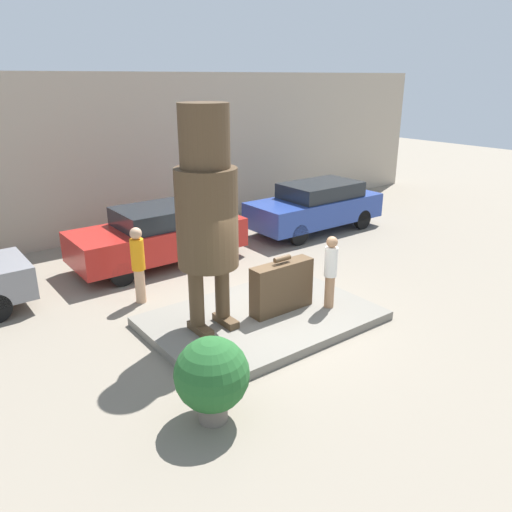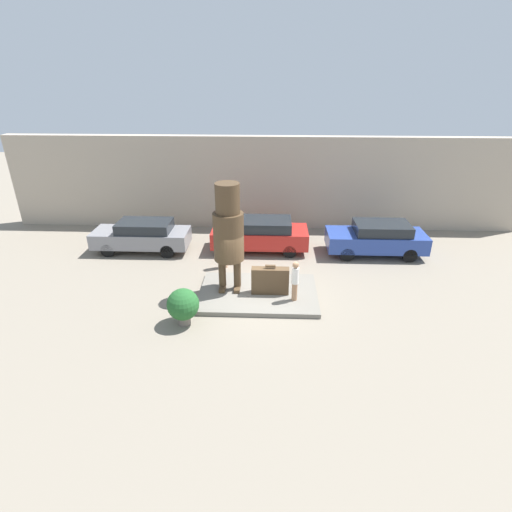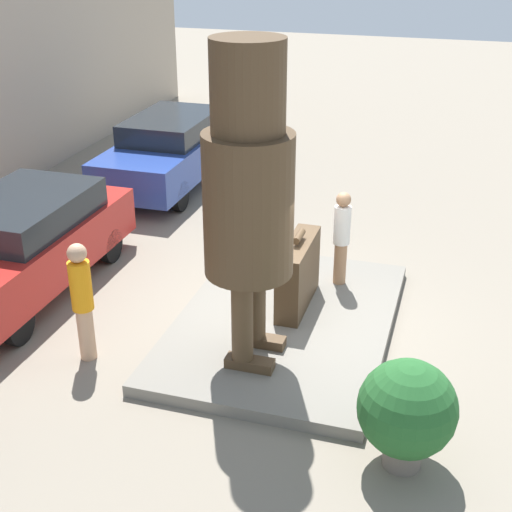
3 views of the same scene
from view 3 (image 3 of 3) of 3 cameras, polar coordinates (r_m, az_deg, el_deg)
The scene contains 9 objects.
ground_plane at distance 10.96m, azimuth 2.30°, elevation -5.76°, with size 60.00×60.00×0.00m, color gray.
pedestal at distance 10.92m, azimuth 2.30°, elevation -5.35°, with size 4.61×3.15×0.18m.
statue_figure at distance 8.87m, azimuth -0.61°, elevation 5.71°, with size 1.16×1.16×4.28m.
giant_suitcase at distance 10.99m, azimuth 3.37°, elevation -1.41°, with size 1.44×0.37×1.22m.
tourist at distance 11.58m, azimuth 6.87°, elevation 1.73°, with size 0.27×0.27×1.59m.
parked_car_red at distance 12.30m, azimuth -18.31°, elevation 0.94°, with size 4.65×1.89×1.59m.
parked_car_blue at distance 16.70m, azimuth -6.90°, elevation 8.48°, with size 4.63×1.85×1.59m.
planter_pot at distance 8.21m, azimuth 11.99°, elevation -11.99°, with size 1.12×1.12×1.34m.
worker_hivis at distance 10.06m, azimuth -13.74°, elevation -3.23°, with size 0.30×0.30×1.78m.
Camera 3 is at (-9.09, -2.31, 5.68)m, focal length 50.00 mm.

